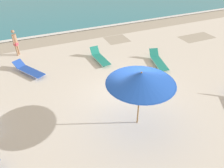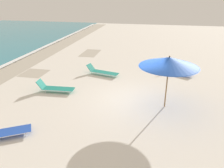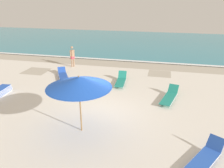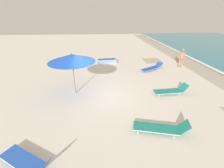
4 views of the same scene
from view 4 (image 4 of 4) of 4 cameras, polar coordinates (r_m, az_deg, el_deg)
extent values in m
cube|color=silver|center=(9.45, -5.09, -4.38)|extent=(60.00, 60.00, 0.16)
cube|color=#AFA492|center=(16.76, 15.00, 8.58)|extent=(1.90, 1.79, 0.00)
cylinder|color=olive|center=(9.36, -14.33, 2.85)|extent=(0.06, 0.06, 2.27)
cone|color=blue|center=(9.00, -15.11, 9.55)|extent=(2.71, 2.71, 0.44)
cylinder|color=#163D95|center=(9.05, -14.96, 8.28)|extent=(2.63, 2.63, 0.01)
sphere|color=olive|center=(8.94, -15.29, 11.08)|extent=(0.07, 0.07, 0.07)
cube|color=blue|center=(15.38, -1.89, 8.17)|extent=(0.76, 1.85, 0.03)
cube|color=silver|center=(15.39, -1.88, 8.06)|extent=(0.77, 1.88, 0.04)
cube|color=blue|center=(15.37, -1.61, 8.48)|extent=(0.76, 1.85, 0.03)
cube|color=silver|center=(15.37, -1.61, 8.38)|extent=(0.77, 1.88, 0.04)
cube|color=blue|center=(15.34, -1.68, 8.78)|extent=(0.76, 1.85, 0.03)
cube|color=silver|center=(15.35, -1.68, 8.68)|extent=(0.77, 1.88, 0.04)
cube|color=blue|center=(15.31, -1.88, 9.08)|extent=(0.76, 1.85, 0.03)
cube|color=silver|center=(15.32, -1.88, 8.97)|extent=(0.77, 1.88, 0.04)
cube|color=blue|center=(15.28, -1.95, 9.38)|extent=(0.76, 1.85, 0.03)
cube|color=silver|center=(15.29, -1.95, 9.27)|extent=(0.77, 1.88, 0.04)
cube|color=blue|center=(15.76, -14.39, 8.26)|extent=(1.48, 1.81, 0.03)
cylinder|color=silver|center=(15.97, -13.67, 8.56)|extent=(1.01, 1.49, 0.03)
cylinder|color=silver|center=(15.55, -15.14, 7.96)|extent=(1.01, 1.49, 0.03)
cube|color=blue|center=(14.99, -11.28, 8.32)|extent=(0.74, 0.72, 0.33)
cylinder|color=silver|center=(16.43, -15.55, 8.47)|extent=(0.03, 0.03, 0.16)
cylinder|color=silver|center=(16.08, -16.80, 7.96)|extent=(0.03, 0.03, 0.16)
cylinder|color=silver|center=(15.52, -11.82, 7.89)|extent=(0.03, 0.03, 0.16)
cylinder|color=silver|center=(15.15, -13.06, 7.35)|extent=(0.03, 0.03, 0.16)
cube|color=#1E8475|center=(9.99, 20.51, -2.65)|extent=(0.70, 1.75, 0.03)
cylinder|color=silver|center=(10.22, 19.76, -1.87)|extent=(0.14, 1.72, 0.03)
cylinder|color=silver|center=(9.76, 21.29, -3.46)|extent=(0.14, 1.72, 0.03)
cube|color=#1E8475|center=(10.41, 25.65, -1.09)|extent=(0.60, 0.38, 0.47)
cylinder|color=silver|center=(9.94, 16.35, -2.76)|extent=(0.03, 0.03, 0.16)
cylinder|color=silver|center=(9.54, 17.54, -4.18)|extent=(0.03, 0.03, 0.16)
cylinder|color=silver|center=(10.55, 23.04, -2.17)|extent=(0.03, 0.03, 0.16)
cylinder|color=silver|center=(10.17, 24.42, -3.47)|extent=(0.03, 0.03, 0.16)
cube|color=blue|center=(6.34, -31.01, -23.46)|extent=(1.40, 1.74, 0.03)
cylinder|color=silver|center=(6.43, -28.68, -22.03)|extent=(0.91, 1.44, 0.03)
cylinder|color=silver|center=(6.27, -33.45, -24.89)|extent=(0.91, 1.44, 0.03)
cube|color=blue|center=(5.55, -25.23, -26.98)|extent=(0.67, 0.60, 0.46)
cylinder|color=silver|center=(6.93, -32.17, -20.15)|extent=(0.03, 0.03, 0.16)
cylinder|color=silver|center=(6.80, -35.96, -22.28)|extent=(0.03, 0.03, 0.16)
cylinder|color=silver|center=(6.07, -24.87, -25.80)|extent=(0.03, 0.03, 0.16)
cube|color=blue|center=(13.72, 14.39, 5.74)|extent=(1.46, 1.89, 0.03)
cylinder|color=silver|center=(13.90, 13.46, 6.10)|extent=(0.97, 1.60, 0.03)
cylinder|color=silver|center=(13.54, 15.34, 5.37)|extent=(0.97, 1.60, 0.03)
cube|color=blue|center=(14.53, 17.45, 7.13)|extent=(0.73, 0.69, 0.35)
cylinder|color=silver|center=(13.39, 11.49, 5.13)|extent=(0.03, 0.03, 0.16)
cylinder|color=silver|center=(13.08, 13.09, 4.47)|extent=(0.03, 0.03, 0.16)
cylinder|color=silver|center=(14.43, 15.48, 6.18)|extent=(0.03, 0.03, 0.16)
cylinder|color=silver|center=(14.14, 17.05, 5.59)|extent=(0.03, 0.03, 0.16)
cube|color=#1E8475|center=(6.90, 16.22, -15.72)|extent=(1.04, 1.95, 0.03)
cylinder|color=silver|center=(7.13, 16.00, -14.15)|extent=(0.49, 1.81, 0.03)
cylinder|color=silver|center=(6.67, 16.45, -17.39)|extent=(0.49, 1.81, 0.03)
cube|color=#1E8475|center=(7.01, 25.73, -14.52)|extent=(0.65, 0.51, 0.44)
cylinder|color=silver|center=(7.09, 9.92, -14.67)|extent=(0.03, 0.03, 0.16)
cylinder|color=silver|center=(6.70, 9.86, -17.45)|extent=(0.03, 0.03, 0.16)
cylinder|color=silver|center=(7.29, 21.80, -15.10)|extent=(0.03, 0.03, 0.16)
cylinder|color=silver|center=(6.91, 22.58, -17.80)|extent=(0.03, 0.03, 0.16)
cylinder|color=#A37A5B|center=(15.29, 24.32, 7.36)|extent=(0.11, 0.11, 0.90)
cylinder|color=#A37A5B|center=(15.29, 25.06, 7.22)|extent=(0.11, 0.11, 0.90)
cube|color=#D13D4C|center=(15.19, 24.94, 8.61)|extent=(0.31, 0.35, 0.24)
cylinder|color=#A37A5B|center=(15.11, 25.19, 9.89)|extent=(0.27, 0.27, 0.55)
cylinder|color=#A37A5B|center=(15.12, 24.49, 10.01)|extent=(0.08, 0.08, 0.55)
cylinder|color=#A37A5B|center=(15.10, 25.88, 9.74)|extent=(0.08, 0.08, 0.55)
sphere|color=#A37A5B|center=(15.01, 25.53, 11.67)|extent=(0.21, 0.21, 0.21)
camera|label=1|loc=(14.61, -41.28, 28.14)|focal=35.00mm
camera|label=2|loc=(18.29, -8.80, 26.72)|focal=35.00mm
camera|label=3|loc=(10.80, -68.87, 14.51)|focal=35.00mm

